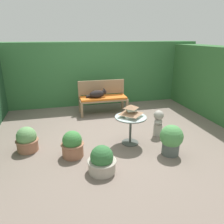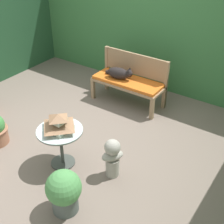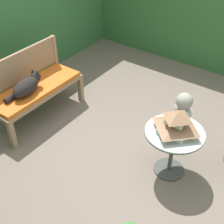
{
  "view_description": "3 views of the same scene",
  "coord_description": "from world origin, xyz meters",
  "px_view_note": "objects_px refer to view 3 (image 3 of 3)",
  "views": [
    {
      "loc": [
        -1.1,
        -4.26,
        2.0
      ],
      "look_at": [
        0.02,
        0.18,
        0.39
      ],
      "focal_mm": 35.0,
      "sensor_mm": 36.0,
      "label": 1
    },
    {
      "loc": [
        2.56,
        -2.89,
        2.88
      ],
      "look_at": [
        0.35,
        0.31,
        0.39
      ],
      "focal_mm": 50.0,
      "sensor_mm": 36.0,
      "label": 2
    },
    {
      "loc": [
        -2.06,
        -1.48,
        2.58
      ],
      "look_at": [
        0.33,
        0.25,
        0.32
      ],
      "focal_mm": 50.0,
      "sensor_mm": 36.0,
      "label": 3
    }
  ],
  "objects_px": {
    "garden_bench": "(36,91)",
    "garden_bust": "(183,111)",
    "cat": "(26,86)",
    "pagoda_birdhouse": "(176,124)",
    "patio_table": "(173,141)"
  },
  "relations": [
    {
      "from": "garden_bench",
      "to": "garden_bust",
      "type": "xyz_separation_m",
      "value": [
        0.82,
        -1.66,
        -0.09
      ]
    },
    {
      "from": "pagoda_birdhouse",
      "to": "garden_bust",
      "type": "relative_size",
      "value": 0.68
    },
    {
      "from": "cat",
      "to": "patio_table",
      "type": "bearing_deg",
      "value": -89.68
    },
    {
      "from": "pagoda_birdhouse",
      "to": "garden_bust",
      "type": "xyz_separation_m",
      "value": [
        0.68,
        0.2,
        -0.36
      ]
    },
    {
      "from": "garden_bench",
      "to": "patio_table",
      "type": "relative_size",
      "value": 2.11
    },
    {
      "from": "cat",
      "to": "garden_bust",
      "type": "relative_size",
      "value": 1.0
    },
    {
      "from": "cat",
      "to": "garden_bench",
      "type": "bearing_deg",
      "value": 5.65
    },
    {
      "from": "patio_table",
      "to": "garden_bench",
      "type": "bearing_deg",
      "value": 94.25
    },
    {
      "from": "cat",
      "to": "pagoda_birdhouse",
      "type": "distance_m",
      "value": 1.85
    },
    {
      "from": "patio_table",
      "to": "garden_bust",
      "type": "height_order",
      "value": "patio_table"
    },
    {
      "from": "garden_bench",
      "to": "garden_bust",
      "type": "bearing_deg",
      "value": -63.81
    },
    {
      "from": "pagoda_birdhouse",
      "to": "cat",
      "type": "bearing_deg",
      "value": 99.19
    },
    {
      "from": "cat",
      "to": "pagoda_birdhouse",
      "type": "height_order",
      "value": "pagoda_birdhouse"
    },
    {
      "from": "patio_table",
      "to": "garden_bust",
      "type": "relative_size",
      "value": 1.09
    },
    {
      "from": "patio_table",
      "to": "pagoda_birdhouse",
      "type": "xyz_separation_m",
      "value": [
        0.0,
        -0.0,
        0.22
      ]
    }
  ]
}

